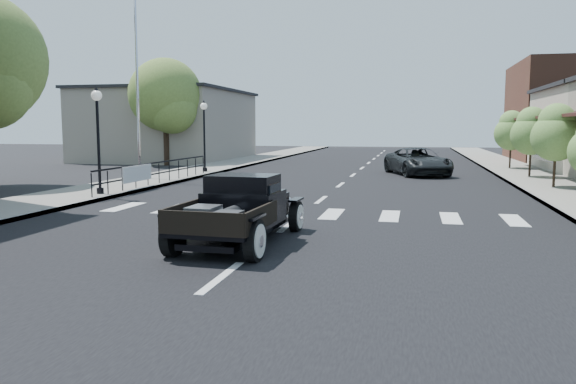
# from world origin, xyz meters

# --- Properties ---
(ground) EXTENTS (120.00, 120.00, 0.00)m
(ground) POSITION_xyz_m (0.00, 0.00, 0.00)
(ground) COLOR black
(ground) RESTS_ON ground
(road) EXTENTS (14.00, 80.00, 0.02)m
(road) POSITION_xyz_m (0.00, 15.00, 0.01)
(road) COLOR black
(road) RESTS_ON ground
(road_markings) EXTENTS (12.00, 60.00, 0.06)m
(road_markings) POSITION_xyz_m (0.00, 10.00, 0.00)
(road_markings) COLOR silver
(road_markings) RESTS_ON ground
(sidewalk_left) EXTENTS (3.00, 80.00, 0.15)m
(sidewalk_left) POSITION_xyz_m (-8.50, 15.00, 0.07)
(sidewalk_left) COLOR gray
(sidewalk_left) RESTS_ON ground
(sidewalk_right) EXTENTS (3.00, 80.00, 0.15)m
(sidewalk_right) POSITION_xyz_m (8.50, 15.00, 0.07)
(sidewalk_right) COLOR gray
(sidewalk_right) RESTS_ON ground
(low_building_left) EXTENTS (10.00, 12.00, 5.00)m
(low_building_left) POSITION_xyz_m (-15.00, 28.00, 2.50)
(low_building_left) COLOR gray
(low_building_left) RESTS_ON ground
(railing) EXTENTS (0.08, 10.00, 1.00)m
(railing) POSITION_xyz_m (-7.30, 10.00, 0.65)
(railing) COLOR black
(railing) RESTS_ON sidewalk_left
(banner) EXTENTS (0.04, 2.20, 0.60)m
(banner) POSITION_xyz_m (-7.22, 8.00, 0.45)
(banner) COLOR silver
(banner) RESTS_ON sidewalk_left
(lamp_post_b) EXTENTS (0.36, 0.36, 3.66)m
(lamp_post_b) POSITION_xyz_m (-7.60, 6.00, 1.98)
(lamp_post_b) COLOR black
(lamp_post_b) RESTS_ON sidewalk_left
(lamp_post_c) EXTENTS (0.36, 0.36, 3.66)m
(lamp_post_c) POSITION_xyz_m (-7.60, 16.00, 1.98)
(lamp_post_c) COLOR black
(lamp_post_c) RESTS_ON sidewalk_left
(flagpole) EXTENTS (0.12, 0.12, 11.93)m
(flagpole) POSITION_xyz_m (-9.20, 12.00, 6.12)
(flagpole) COLOR silver
(flagpole) RESTS_ON sidewalk_left
(big_tree_far) EXTENTS (4.62, 4.62, 6.79)m
(big_tree_far) POSITION_xyz_m (-12.50, 22.00, 3.40)
(big_tree_far) COLOR #5B7532
(big_tree_far) RESTS_ON ground
(small_tree_c) EXTENTS (1.85, 1.85, 3.09)m
(small_tree_c) POSITION_xyz_m (8.30, 11.89, 1.69)
(small_tree_c) COLOR #5B843C
(small_tree_c) RESTS_ON sidewalk_right
(small_tree_d) EXTENTS (1.87, 1.87, 3.12)m
(small_tree_d) POSITION_xyz_m (8.30, 16.61, 1.71)
(small_tree_d) COLOR #5B843C
(small_tree_d) RESTS_ON sidewalk_right
(small_tree_e) EXTENTS (1.86, 1.86, 3.11)m
(small_tree_e) POSITION_xyz_m (8.30, 22.25, 1.70)
(small_tree_e) COLOR #5B843C
(small_tree_e) RESTS_ON sidewalk_right
(hotrod_pickup) EXTENTS (2.19, 4.35, 1.48)m
(hotrod_pickup) POSITION_xyz_m (-0.52, -0.31, 0.74)
(hotrod_pickup) COLOR black
(hotrod_pickup) RESTS_ON ground
(second_car) EXTENTS (3.81, 5.45, 1.38)m
(second_car) POSITION_xyz_m (3.19, 17.83, 0.69)
(second_car) COLOR black
(second_car) RESTS_ON ground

